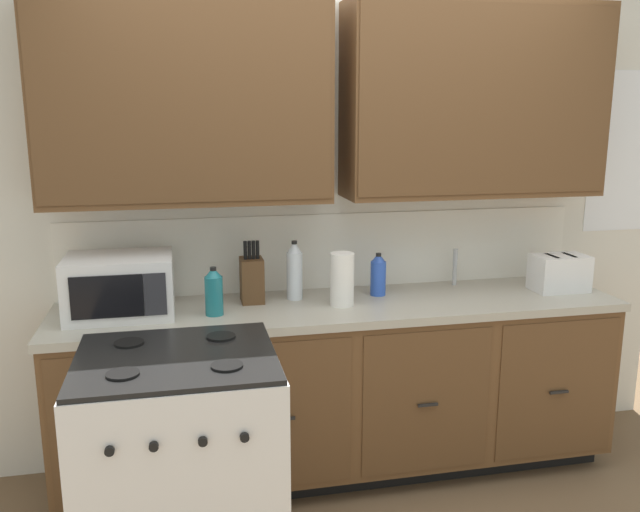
{
  "coord_description": "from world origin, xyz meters",
  "views": [
    {
      "loc": [
        -0.76,
        -2.72,
        1.84
      ],
      "look_at": [
        -0.12,
        0.27,
        1.16
      ],
      "focal_mm": 36.82,
      "sensor_mm": 36.0,
      "label": 1
    }
  ],
  "objects_px": {
    "stove_range": "(181,468)",
    "bottle_blue": "(378,275)",
    "paper_towel_roll": "(342,279)",
    "bottle_teal": "(214,292)",
    "toaster": "(559,273)",
    "bottle_clear": "(295,271)",
    "knife_block": "(252,279)",
    "microwave": "(120,286)"
  },
  "relations": [
    {
      "from": "microwave",
      "to": "toaster",
      "type": "xyz_separation_m",
      "value": [
        2.23,
        -0.04,
        -0.04
      ]
    },
    {
      "from": "bottle_clear",
      "to": "bottle_teal",
      "type": "relative_size",
      "value": 1.31
    },
    {
      "from": "toaster",
      "to": "paper_towel_roll",
      "type": "xyz_separation_m",
      "value": [
        -1.19,
        -0.02,
        0.03
      ]
    },
    {
      "from": "stove_range",
      "to": "bottle_blue",
      "type": "bearing_deg",
      "value": 35.71
    },
    {
      "from": "microwave",
      "to": "paper_towel_roll",
      "type": "bearing_deg",
      "value": -3.31
    },
    {
      "from": "stove_range",
      "to": "bottle_clear",
      "type": "height_order",
      "value": "bottle_clear"
    },
    {
      "from": "paper_towel_roll",
      "to": "bottle_teal",
      "type": "relative_size",
      "value": 1.14
    },
    {
      "from": "microwave",
      "to": "paper_towel_roll",
      "type": "distance_m",
      "value": 1.04
    },
    {
      "from": "knife_block",
      "to": "bottle_blue",
      "type": "bearing_deg",
      "value": -1.25
    },
    {
      "from": "toaster",
      "to": "bottle_clear",
      "type": "relative_size",
      "value": 0.94
    },
    {
      "from": "knife_block",
      "to": "bottle_clear",
      "type": "relative_size",
      "value": 1.04
    },
    {
      "from": "paper_towel_roll",
      "to": "bottle_teal",
      "type": "distance_m",
      "value": 0.62
    },
    {
      "from": "microwave",
      "to": "toaster",
      "type": "height_order",
      "value": "microwave"
    },
    {
      "from": "paper_towel_roll",
      "to": "bottle_blue",
      "type": "relative_size",
      "value": 1.18
    },
    {
      "from": "bottle_clear",
      "to": "bottle_blue",
      "type": "height_order",
      "value": "bottle_clear"
    },
    {
      "from": "microwave",
      "to": "stove_range",
      "type": "bearing_deg",
      "value": -69.48
    },
    {
      "from": "stove_range",
      "to": "knife_block",
      "type": "relative_size",
      "value": 3.06
    },
    {
      "from": "bottle_clear",
      "to": "bottle_blue",
      "type": "bearing_deg",
      "value": -2.56
    },
    {
      "from": "bottle_blue",
      "to": "bottle_teal",
      "type": "xyz_separation_m",
      "value": [
        -0.84,
        -0.16,
        0.0
      ]
    },
    {
      "from": "toaster",
      "to": "paper_towel_roll",
      "type": "relative_size",
      "value": 1.08
    },
    {
      "from": "toaster",
      "to": "knife_block",
      "type": "distance_m",
      "value": 1.61
    },
    {
      "from": "stove_range",
      "to": "microwave",
      "type": "distance_m",
      "value": 0.91
    },
    {
      "from": "bottle_blue",
      "to": "microwave",
      "type": "bearing_deg",
      "value": -176.55
    },
    {
      "from": "stove_range",
      "to": "knife_block",
      "type": "xyz_separation_m",
      "value": [
        0.37,
        0.75,
        0.56
      ]
    },
    {
      "from": "bottle_teal",
      "to": "toaster",
      "type": "bearing_deg",
      "value": 1.54
    },
    {
      "from": "toaster",
      "to": "knife_block",
      "type": "bearing_deg",
      "value": 175.39
    },
    {
      "from": "knife_block",
      "to": "bottle_clear",
      "type": "height_order",
      "value": "knife_block"
    },
    {
      "from": "bottle_clear",
      "to": "bottle_teal",
      "type": "distance_m",
      "value": 0.45
    },
    {
      "from": "stove_range",
      "to": "bottle_teal",
      "type": "height_order",
      "value": "bottle_teal"
    },
    {
      "from": "paper_towel_roll",
      "to": "knife_block",
      "type": "bearing_deg",
      "value": 160.33
    },
    {
      "from": "microwave",
      "to": "bottle_teal",
      "type": "bearing_deg",
      "value": -11.7
    },
    {
      "from": "toaster",
      "to": "paper_towel_roll",
      "type": "height_order",
      "value": "paper_towel_roll"
    },
    {
      "from": "bottle_clear",
      "to": "bottle_teal",
      "type": "bearing_deg",
      "value": -155.99
    },
    {
      "from": "bottle_blue",
      "to": "bottle_teal",
      "type": "relative_size",
      "value": 0.97
    },
    {
      "from": "paper_towel_roll",
      "to": "bottle_teal",
      "type": "xyz_separation_m",
      "value": [
        -0.62,
        -0.03,
        -0.02
      ]
    },
    {
      "from": "bottle_teal",
      "to": "knife_block",
      "type": "bearing_deg",
      "value": 42.26
    },
    {
      "from": "stove_range",
      "to": "toaster",
      "type": "bearing_deg",
      "value": 17.33
    },
    {
      "from": "microwave",
      "to": "paper_towel_roll",
      "type": "height_order",
      "value": "microwave"
    },
    {
      "from": "bottle_clear",
      "to": "bottle_teal",
      "type": "xyz_separation_m",
      "value": [
        -0.41,
        -0.18,
        -0.03
      ]
    },
    {
      "from": "bottle_clear",
      "to": "toaster",
      "type": "bearing_deg",
      "value": -5.53
    },
    {
      "from": "stove_range",
      "to": "bottle_blue",
      "type": "xyz_separation_m",
      "value": [
        1.02,
        0.73,
        0.55
      ]
    },
    {
      "from": "stove_range",
      "to": "paper_towel_roll",
      "type": "xyz_separation_m",
      "value": [
        0.79,
        0.6,
        0.57
      ]
    }
  ]
}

